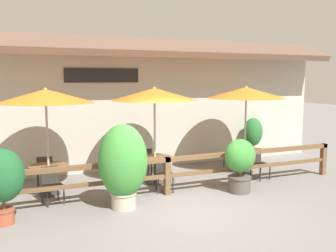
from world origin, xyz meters
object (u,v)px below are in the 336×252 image
(chair_near_streetside, at_px, (52,183))
(chair_middle_wallside, at_px, (144,161))
(potted_plant_corner_fern, at_px, (253,135))
(chair_middle_streetside, at_px, (164,172))
(dining_table_near, at_px, (49,171))
(dining_table_middle, at_px, (155,162))
(potted_plant_broad_leaf, at_px, (3,178))
(dining_table_far, at_px, (245,154))
(patio_umbrella_near, at_px, (46,96))
(patio_umbrella_far, at_px, (246,93))
(chair_far_streetside, at_px, (259,162))
(patio_umbrella_middle, at_px, (155,94))
(potted_plant_tall_tropical, at_px, (240,162))
(potted_plant_small_flowering, at_px, (123,164))
(chair_far_wallside, at_px, (234,153))
(chair_near_wallside, at_px, (45,170))

(chair_near_streetside, bearing_deg, chair_middle_wallside, 13.02)
(potted_plant_corner_fern, bearing_deg, chair_middle_streetside, -153.32)
(dining_table_near, distance_m, chair_middle_wallside, 2.87)
(chair_near_streetside, bearing_deg, dining_table_middle, -0.88)
(dining_table_middle, xyz_separation_m, potted_plant_broad_leaf, (-3.84, -1.64, 0.35))
(chair_middle_streetside, relative_size, dining_table_far, 0.89)
(dining_table_near, xyz_separation_m, dining_table_middle, (2.83, -0.04, 0.00))
(dining_table_near, bearing_deg, patio_umbrella_near, -90.00)
(dining_table_far, bearing_deg, patio_umbrella_far, 0.00)
(dining_table_near, height_order, chair_middle_streetside, chair_middle_streetside)
(patio_umbrella_far, relative_size, chair_far_streetside, 3.12)
(chair_near_streetside, height_order, dining_table_middle, chair_near_streetside)
(chair_near_streetside, bearing_deg, chair_middle_streetside, -16.07)
(potted_plant_corner_fern, bearing_deg, chair_far_streetside, -121.19)
(patio_umbrella_middle, xyz_separation_m, patio_umbrella_far, (2.98, 0.02, 0.00))
(chair_far_streetside, relative_size, potted_plant_tall_tropical, 0.62)
(chair_near_streetside, height_order, potted_plant_small_flowering, potted_plant_small_flowering)
(dining_table_middle, bearing_deg, patio_umbrella_far, 0.37)
(dining_table_near, bearing_deg, chair_middle_streetside, -15.94)
(dining_table_near, height_order, potted_plant_tall_tropical, potted_plant_tall_tropical)
(chair_middle_wallside, xyz_separation_m, dining_table_far, (3.03, -0.74, 0.11))
(patio_umbrella_far, bearing_deg, chair_far_streetside, -90.63)
(chair_far_wallside, relative_size, potted_plant_tall_tropical, 0.62)
(dining_table_far, relative_size, chair_far_streetside, 1.12)
(potted_plant_tall_tropical, bearing_deg, patio_umbrella_far, 52.48)
(dining_table_near, distance_m, patio_umbrella_middle, 3.40)
(chair_middle_streetside, bearing_deg, chair_middle_wallside, 104.02)
(potted_plant_small_flowering, bearing_deg, patio_umbrella_far, 21.04)
(patio_umbrella_near, xyz_separation_m, potted_plant_tall_tropical, (4.53, -1.68, -1.69))
(potted_plant_tall_tropical, xyz_separation_m, potted_plant_corner_fern, (2.55, 3.03, 0.13))
(dining_table_middle, bearing_deg, chair_near_streetside, -166.70)
(chair_middle_wallside, bearing_deg, chair_middle_streetside, 94.81)
(patio_umbrella_near, xyz_separation_m, dining_table_near, (0.00, 0.00, -1.88))
(dining_table_near, height_order, chair_far_streetside, chair_far_streetside)
(dining_table_middle, bearing_deg, potted_plant_corner_fern, 18.09)
(dining_table_far, bearing_deg, potted_plant_tall_tropical, -127.52)
(chair_near_wallside, bearing_deg, chair_middle_streetside, 158.29)
(dining_table_middle, distance_m, chair_far_wallside, 3.16)
(chair_far_streetside, xyz_separation_m, potted_plant_tall_tropical, (-1.27, -0.92, 0.30))
(dining_table_far, height_order, potted_plant_tall_tropical, potted_plant_tall_tropical)
(potted_plant_small_flowering, bearing_deg, chair_near_wallside, 121.82)
(chair_middle_streetside, distance_m, potted_plant_small_flowering, 1.70)
(dining_table_near, xyz_separation_m, chair_far_wallside, (5.90, 0.73, -0.11))
(patio_umbrella_near, relative_size, potted_plant_tall_tropical, 1.95)
(chair_near_streetside, relative_size, dining_table_middle, 0.89)
(chair_far_wallside, xyz_separation_m, potted_plant_tall_tropical, (-1.37, -2.41, 0.30))
(patio_umbrella_far, bearing_deg, potted_plant_tall_tropical, -127.52)
(patio_umbrella_middle, bearing_deg, chair_near_streetside, -166.70)
(chair_middle_streetside, bearing_deg, chair_near_wallside, 165.36)
(chair_far_wallside, bearing_deg, patio_umbrella_far, 70.07)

